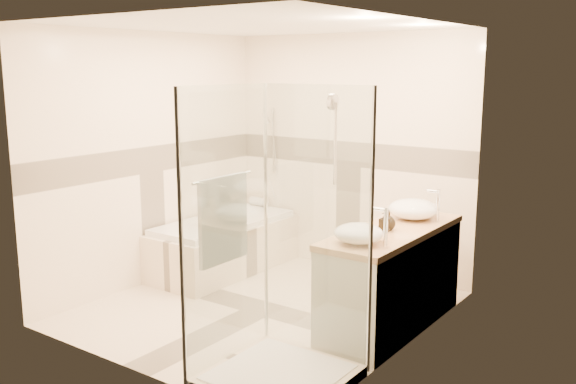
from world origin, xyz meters
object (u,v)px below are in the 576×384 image
Objects in this scene: vessel_sink_near at (413,209)px; vessel_sink_far at (359,233)px; bathtub at (224,242)px; vanity at (391,278)px; amenity_bottle_b at (388,220)px; amenity_bottle_a at (385,222)px; shower_enclosure at (272,307)px.

vessel_sink_near is 1.16× the size of vessel_sink_far.
bathtub is at bearing 157.31° from vessel_sink_far.
vessel_sink_near is (2.13, 0.08, 0.63)m from bathtub.
vanity is at bearing -87.33° from vessel_sink_near.
vanity is 0.74m from vessel_sink_far.
amenity_bottle_b is (-0.02, -0.06, 0.51)m from vanity.
vessel_sink_far is (0.00, -0.97, -0.01)m from vessel_sink_near.
vanity is 9.76× the size of amenity_bottle_b.
amenity_bottle_a is at bearing -99.79° from vanity.
vessel_sink_far reaches higher than vanity.
amenity_bottle_b is at bearing -108.54° from vanity.
vanity is at bearing 80.21° from amenity_bottle_a.
amenity_bottle_b reaches higher than amenity_bottle_a.
amenity_bottle_b is at bearing 90.00° from amenity_bottle_a.
vanity is 0.79× the size of shower_enclosure.
bathtub is 2.26m from amenity_bottle_b.
amenity_bottle_b is (0.27, 1.21, 0.43)m from shower_enclosure.
shower_enclosure is 1.31m from amenity_bottle_b.
vanity is 0.52m from amenity_bottle_a.
bathtub is at bearing 169.12° from amenity_bottle_b.
vessel_sink_near is at bearing 92.67° from vanity.
amenity_bottle_b reaches higher than vanity.
vessel_sink_far is 2.26× the size of amenity_bottle_b.
bathtub is at bearing 138.90° from shower_enclosure.
amenity_bottle_a is at bearing 90.00° from vessel_sink_far.
vessel_sink_far is (-0.02, -0.54, 0.50)m from vanity.
amenity_bottle_b is at bearing 90.00° from vessel_sink_far.
amenity_bottle_a is at bearing -90.00° from vessel_sink_near.
shower_enclosure is 4.69× the size of vessel_sink_near.
amenity_bottle_b is (2.13, -0.41, 0.63)m from bathtub.
bathtub is 2.27m from amenity_bottle_a.
bathtub is 2.22m from vessel_sink_near.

